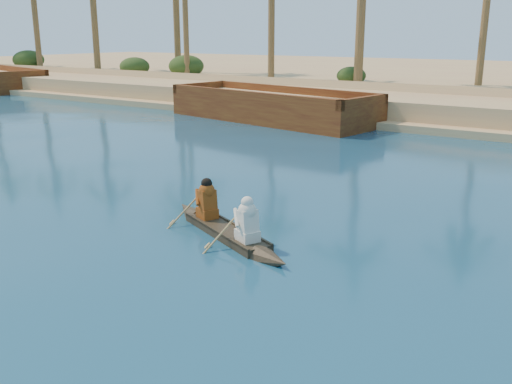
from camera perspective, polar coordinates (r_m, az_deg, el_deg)
The scene contains 2 objects.
canoe at distance 13.30m, azimuth -3.00°, elevation -3.31°, with size 4.76×2.62×1.36m.
barge_mid at distance 31.24m, azimuth 1.56°, elevation 8.46°, with size 12.44×5.97×1.99m.
Camera 1 is at (4.69, -4.25, 4.56)m, focal length 40.00 mm.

